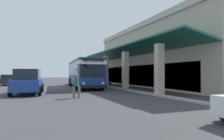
{
  "coord_description": "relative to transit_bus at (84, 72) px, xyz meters",
  "views": [
    {
      "loc": [
        24.62,
        -3.79,
        1.64
      ],
      "look_at": [
        2.25,
        4.8,
        2.03
      ],
      "focal_mm": 32.95,
      "sensor_mm": 36.0,
      "label": 1
    }
  ],
  "objects": [
    {
      "name": "ground",
      "position": [
        -1.19,
        6.3,
        -1.85
      ],
      "size": [
        120.0,
        120.0,
        0.0
      ],
      "primitive_type": "plane",
      "color": "#38383A"
    },
    {
      "name": "curb_strip",
      "position": [
        1.31,
        2.97,
        -1.79
      ],
      "size": [
        29.03,
        0.5,
        0.12
      ],
      "primitive_type": "cube",
      "color": "#9E998E",
      "rests_on": "ground"
    },
    {
      "name": "plaza_building",
      "position": [
        1.31,
        12.6,
        1.95
      ],
      "size": [
        24.49,
        16.25,
        7.6
      ],
      "color": "#B2A88E",
      "rests_on": "ground"
    },
    {
      "name": "transit_bus",
      "position": [
        0.0,
        0.0,
        0.0
      ],
      "size": [
        11.37,
        3.42,
        3.34
      ],
      "color": "navy",
      "rests_on": "ground"
    },
    {
      "name": "parked_sedan_charcoal",
      "position": [
        -8.49,
        -8.7,
        -1.1
      ],
      "size": [
        4.55,
        2.29,
        1.47
      ],
      "color": "#232328",
      "rests_on": "ground"
    },
    {
      "name": "parked_suv_blue",
      "position": [
        5.81,
        -5.88,
        -0.84
      ],
      "size": [
        4.95,
        2.49,
        1.97
      ],
      "color": "navy",
      "rests_on": "ground"
    },
    {
      "name": "pedestrian",
      "position": [
        9.85,
        -2.81,
        -0.96
      ],
      "size": [
        0.6,
        0.52,
        1.6
      ],
      "color": "#726651",
      "rests_on": "ground"
    },
    {
      "name": "potted_palm",
      "position": [
        -3.23,
        3.99,
        -1.28
      ],
      "size": [
        1.59,
        2.06,
        2.54
      ],
      "color": "#4C4742",
      "rests_on": "ground"
    }
  ]
}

